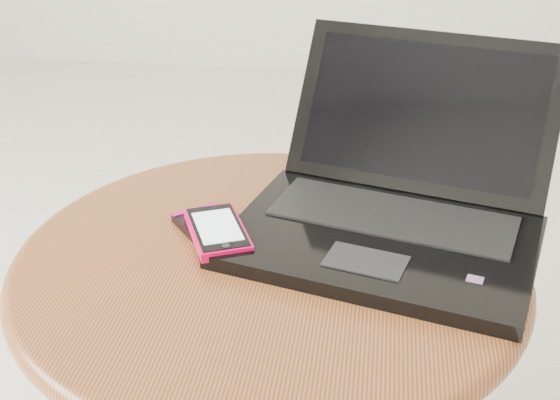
# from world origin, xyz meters

# --- Properties ---
(table) EXTENTS (0.58, 0.58, 0.46)m
(table) POSITION_xyz_m (-0.03, -0.12, 0.36)
(table) COLOR #4D2817
(table) RESTS_ON ground
(laptop) EXTENTS (0.41, 0.42, 0.19)m
(laptop) POSITION_xyz_m (0.11, -0.04, 0.49)
(laptop) COLOR black
(laptop) RESTS_ON table
(phone_black) EXTENTS (0.12, 0.13, 0.01)m
(phone_black) POSITION_xyz_m (-0.09, -0.09, 0.46)
(phone_black) COLOR black
(phone_black) RESTS_ON table
(phone_pink) EXTENTS (0.10, 0.12, 0.01)m
(phone_pink) POSITION_xyz_m (-0.09, -0.11, 0.47)
(phone_pink) COLOR #DC0648
(phone_pink) RESTS_ON phone_black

